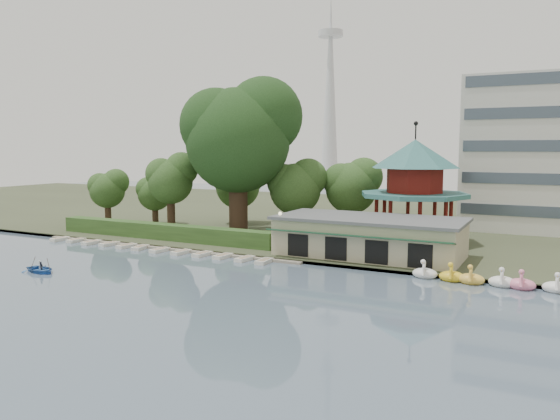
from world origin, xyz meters
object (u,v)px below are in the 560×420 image
Objects in this scene: dock at (165,248)px; pavilion at (414,180)px; boathouse at (369,236)px; rowboat_with_passengers at (40,267)px; big_tree at (240,133)px.

pavilion is (24.00, 14.80, 7.36)m from dock.
dock is 1.83× the size of boathouse.
big_tree is at bearing 77.01° from rowboat_with_passengers.
boathouse is 22.52m from big_tree.
boathouse is 0.95× the size of big_tree.
rowboat_with_passengers is (-2.63, -14.19, 0.38)m from dock.
big_tree reaches higher than rowboat_with_passengers.
pavilion is 21.88m from big_tree.
dock is 14.43m from rowboat_with_passengers.
big_tree is 28.74m from rowboat_with_passengers.
boathouse is at bearing -101.28° from pavilion.
pavilion is at bearing 78.72° from boathouse.
rowboat_with_passengers reaches higher than dock.
pavilion is 0.69× the size of big_tree.
pavilion is 39.98m from rowboat_with_passengers.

